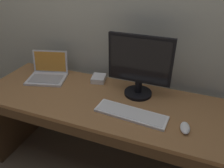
{
  "coord_description": "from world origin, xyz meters",
  "views": [
    {
      "loc": [
        0.56,
        -1.21,
        1.62
      ],
      "look_at": [
        0.1,
        0.0,
        0.87
      ],
      "focal_mm": 35.1,
      "sensor_mm": 36.0,
      "label": 1
    }
  ],
  "objects_px": {
    "laptop_silver": "(48,74)",
    "external_monitor": "(139,67)",
    "external_drive_box": "(99,78)",
    "wired_keyboard": "(131,114)",
    "computer_mouse": "(185,128)"
  },
  "relations": [
    {
      "from": "computer_mouse",
      "to": "external_monitor",
      "type": "bearing_deg",
      "value": 135.37
    },
    {
      "from": "external_monitor",
      "to": "computer_mouse",
      "type": "height_order",
      "value": "external_monitor"
    },
    {
      "from": "laptop_silver",
      "to": "computer_mouse",
      "type": "height_order",
      "value": "laptop_silver"
    },
    {
      "from": "laptop_silver",
      "to": "wired_keyboard",
      "type": "height_order",
      "value": "laptop_silver"
    },
    {
      "from": "wired_keyboard",
      "to": "computer_mouse",
      "type": "xyz_separation_m",
      "value": [
        0.34,
        -0.02,
        0.01
      ]
    },
    {
      "from": "laptop_silver",
      "to": "external_drive_box",
      "type": "bearing_deg",
      "value": 14.53
    },
    {
      "from": "wired_keyboard",
      "to": "computer_mouse",
      "type": "bearing_deg",
      "value": -4.11
    },
    {
      "from": "wired_keyboard",
      "to": "computer_mouse",
      "type": "relative_size",
      "value": 4.43
    },
    {
      "from": "laptop_silver",
      "to": "external_monitor",
      "type": "xyz_separation_m",
      "value": [
        0.78,
        0.02,
        0.2
      ]
    },
    {
      "from": "wired_keyboard",
      "to": "external_monitor",
      "type": "bearing_deg",
      "value": 95.16
    },
    {
      "from": "external_drive_box",
      "to": "laptop_silver",
      "type": "bearing_deg",
      "value": -165.47
    },
    {
      "from": "external_monitor",
      "to": "wired_keyboard",
      "type": "xyz_separation_m",
      "value": [
        0.02,
        -0.25,
        -0.22
      ]
    },
    {
      "from": "wired_keyboard",
      "to": "external_drive_box",
      "type": "bearing_deg",
      "value": 137.96
    },
    {
      "from": "laptop_silver",
      "to": "wired_keyboard",
      "type": "bearing_deg",
      "value": -16.27
    },
    {
      "from": "external_drive_box",
      "to": "external_monitor",
      "type": "bearing_deg",
      "value": -14.71
    }
  ]
}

